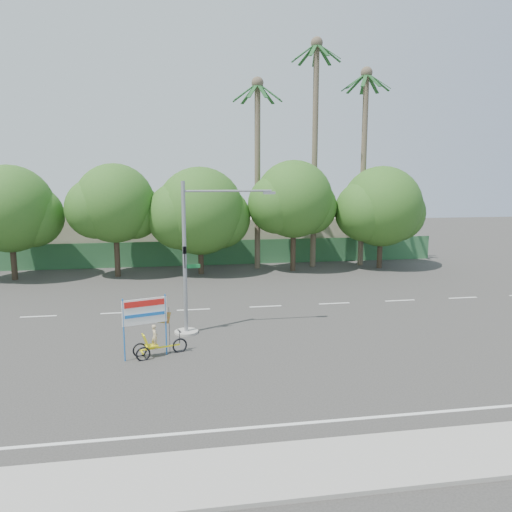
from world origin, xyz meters
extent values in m
plane|color=#33302D|center=(0.00, 0.00, 0.00)|extent=(120.00, 120.00, 0.00)
cube|color=gray|center=(0.00, -7.50, 0.06)|extent=(50.00, 2.40, 0.12)
cube|color=#336B3D|center=(0.00, 21.50, 1.00)|extent=(38.00, 0.08, 2.00)
cube|color=#B9AF93|center=(-10.00, 26.00, 2.00)|extent=(12.00, 8.00, 4.00)
cube|color=#B9AF93|center=(8.00, 26.00, 1.80)|extent=(14.00, 8.00, 3.60)
cylinder|color=#473828|center=(-14.00, 18.00, 1.76)|extent=(0.40, 0.40, 3.52)
sphere|color=#1B5519|center=(-14.00, 18.00, 4.96)|extent=(6.00, 6.00, 6.00)
sphere|color=#1B5519|center=(-12.65, 18.30, 4.40)|extent=(4.32, 4.32, 4.32)
cylinder|color=#473828|center=(-7.00, 18.00, 1.87)|extent=(0.40, 0.40, 3.74)
sphere|color=#1B5519|center=(-7.00, 18.00, 5.27)|extent=(5.60, 5.60, 5.60)
sphere|color=#1B5519|center=(-5.74, 18.30, 4.68)|extent=(4.03, 4.03, 4.03)
sphere|color=#1B5519|center=(-8.26, 17.75, 4.93)|extent=(4.26, 4.26, 4.26)
cylinder|color=#473828|center=(-1.00, 18.00, 1.65)|extent=(0.40, 0.40, 3.30)
sphere|color=#1B5519|center=(-1.00, 18.00, 4.65)|extent=(6.40, 6.40, 6.40)
sphere|color=#1B5519|center=(0.44, 18.30, 4.12)|extent=(4.61, 4.61, 4.61)
sphere|color=#1B5519|center=(-2.44, 17.75, 4.35)|extent=(4.86, 4.86, 4.86)
cylinder|color=#473828|center=(6.00, 18.00, 1.94)|extent=(0.40, 0.40, 3.87)
sphere|color=#1B5519|center=(6.00, 18.00, 5.46)|extent=(5.80, 5.80, 5.80)
sphere|color=#1B5519|center=(7.30, 18.30, 4.84)|extent=(4.18, 4.18, 4.18)
sphere|color=#1B5519|center=(4.70, 17.75, 5.10)|extent=(4.41, 4.41, 4.41)
cylinder|color=#473828|center=(13.00, 18.00, 1.72)|extent=(0.40, 0.40, 3.43)
sphere|color=#1B5519|center=(13.00, 18.00, 4.84)|extent=(6.20, 6.20, 6.20)
sphere|color=#1B5519|center=(14.39, 18.30, 4.29)|extent=(4.46, 4.46, 4.46)
sphere|color=#1B5519|center=(11.61, 17.75, 4.52)|extent=(4.71, 4.71, 4.71)
cylinder|color=#70604C|center=(8.00, 19.50, 8.50)|extent=(0.44, 0.44, 17.00)
sphere|color=#70604C|center=(8.00, 19.50, 17.00)|extent=(0.90, 0.90, 0.90)
cube|color=#1C4C21|center=(8.94, 19.50, 16.34)|extent=(1.91, 0.28, 1.36)
cube|color=#1C4C21|center=(8.72, 20.11, 16.34)|extent=(1.65, 1.44, 1.36)
cube|color=#1C4C21|center=(8.16, 20.43, 16.34)|extent=(0.61, 1.93, 1.36)
cube|color=#1C4C21|center=(7.53, 20.32, 16.34)|extent=(1.20, 1.80, 1.36)
cube|color=#1C4C21|center=(7.11, 19.82, 16.34)|extent=(1.89, 0.92, 1.36)
cube|color=#1C4C21|center=(7.11, 19.18, 16.34)|extent=(1.89, 0.92, 1.36)
cube|color=#1C4C21|center=(7.53, 18.68, 16.34)|extent=(1.20, 1.80, 1.36)
cube|color=#1C4C21|center=(8.16, 18.57, 16.34)|extent=(0.61, 1.93, 1.36)
cube|color=#1C4C21|center=(8.72, 18.89, 16.34)|extent=(1.65, 1.44, 1.36)
cylinder|color=#70604C|center=(12.00, 19.50, 7.50)|extent=(0.44, 0.44, 15.00)
sphere|color=#70604C|center=(12.00, 19.50, 15.00)|extent=(0.90, 0.90, 0.90)
cube|color=#1C4C21|center=(12.94, 19.50, 14.34)|extent=(1.91, 0.28, 1.36)
cube|color=#1C4C21|center=(12.72, 20.11, 14.34)|extent=(1.65, 1.44, 1.36)
cube|color=#1C4C21|center=(12.16, 20.43, 14.34)|extent=(0.61, 1.93, 1.36)
cube|color=#1C4C21|center=(11.53, 20.32, 14.34)|extent=(1.20, 1.80, 1.36)
cube|color=#1C4C21|center=(11.11, 19.82, 14.34)|extent=(1.89, 0.92, 1.36)
cube|color=#1C4C21|center=(11.11, 19.18, 14.34)|extent=(1.89, 0.92, 1.36)
cube|color=#1C4C21|center=(11.53, 18.68, 14.34)|extent=(1.20, 1.80, 1.36)
cube|color=#1C4C21|center=(12.16, 18.57, 14.34)|extent=(0.61, 1.93, 1.36)
cube|color=#1C4C21|center=(12.72, 18.89, 14.34)|extent=(1.65, 1.44, 1.36)
cylinder|color=#70604C|center=(3.50, 19.50, 7.00)|extent=(0.44, 0.44, 14.00)
sphere|color=#70604C|center=(3.50, 19.50, 14.00)|extent=(0.90, 0.90, 0.90)
cube|color=#1C4C21|center=(4.44, 19.50, 13.34)|extent=(1.91, 0.28, 1.36)
cube|color=#1C4C21|center=(4.22, 20.11, 13.34)|extent=(1.65, 1.44, 1.36)
cube|color=#1C4C21|center=(3.66, 20.43, 13.34)|extent=(0.61, 1.93, 1.36)
cube|color=#1C4C21|center=(3.03, 20.32, 13.34)|extent=(1.20, 1.80, 1.36)
cube|color=#1C4C21|center=(2.61, 19.82, 13.34)|extent=(1.89, 0.92, 1.36)
cube|color=#1C4C21|center=(2.61, 19.18, 13.34)|extent=(1.89, 0.92, 1.36)
cube|color=#1C4C21|center=(3.03, 18.68, 13.34)|extent=(1.20, 1.80, 1.36)
cube|color=#1C4C21|center=(3.66, 18.57, 13.34)|extent=(0.61, 1.93, 1.36)
cube|color=#1C4C21|center=(4.22, 18.89, 13.34)|extent=(1.65, 1.44, 1.36)
cylinder|color=gray|center=(-2.50, 4.00, 0.05)|extent=(1.10, 1.10, 0.10)
cylinder|color=gray|center=(-2.50, 4.00, 3.50)|extent=(0.18, 0.18, 7.00)
cylinder|color=gray|center=(-0.50, 4.00, 6.55)|extent=(4.00, 0.10, 0.10)
cube|color=gray|center=(1.40, 4.00, 6.45)|extent=(0.55, 0.20, 0.12)
imported|color=black|center=(-2.50, 3.78, 3.60)|extent=(0.16, 0.20, 1.00)
cube|color=#14662D|center=(-2.15, 4.00, 3.15)|extent=(0.70, 0.04, 0.18)
torus|color=black|center=(-2.84, 1.48, 0.28)|extent=(0.63, 0.26, 0.64)
torus|color=black|center=(-4.44, 1.26, 0.26)|extent=(0.59, 0.24, 0.59)
torus|color=black|center=(-4.29, 0.76, 0.26)|extent=(0.59, 0.24, 0.59)
cube|color=yellow|center=(-3.60, 1.24, 0.34)|extent=(1.54, 0.52, 0.06)
cube|color=yellow|center=(-4.36, 1.01, 0.28)|extent=(0.22, 0.55, 0.05)
cube|color=yellow|center=(-3.96, 1.13, 0.47)|extent=(0.56, 0.51, 0.06)
cube|color=yellow|center=(-4.20, 1.06, 0.73)|extent=(0.32, 0.44, 0.51)
cylinder|color=black|center=(-2.84, 1.48, 0.66)|extent=(0.04, 0.04, 0.52)
cube|color=black|center=(-2.84, 1.48, 0.91)|extent=(0.16, 0.41, 0.04)
imported|color=#CCB284|center=(-3.83, 1.17, 0.83)|extent=(0.34, 0.42, 1.01)
cylinder|color=blue|center=(-4.99, 0.82, 1.27)|extent=(0.07, 0.07, 2.53)
cylinder|color=blue|center=(-3.38, 1.31, 1.27)|extent=(0.07, 0.07, 2.53)
cube|color=white|center=(-4.18, 1.06, 1.92)|extent=(1.72, 0.57, 1.03)
cube|color=red|center=(-4.17, 1.03, 2.25)|extent=(1.53, 0.48, 0.24)
cube|color=blue|center=(-4.17, 1.03, 1.78)|extent=(1.53, 0.48, 0.13)
cylinder|color=black|center=(-3.24, 1.35, 0.99)|extent=(0.02, 0.02, 1.97)
cube|color=red|center=(-3.56, 1.26, 1.60)|extent=(0.80, 0.26, 0.61)
camera|label=1|loc=(-2.99, -18.54, 7.28)|focal=35.00mm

